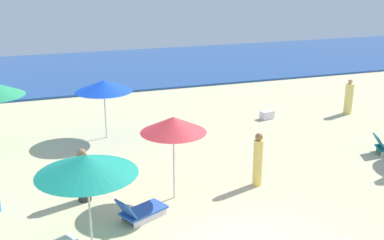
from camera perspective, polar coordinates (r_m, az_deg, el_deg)
The scene contains 10 objects.
ocean at distance 32.73m, azimuth -11.43°, elevation 6.08°, with size 60.00×13.68×0.12m, color #204990.
umbrella_1 at distance 13.35m, azimuth -2.27°, elevation -0.58°, with size 1.91×1.91×2.53m.
lounge_chair_1_0 at distance 13.06m, azimuth -6.27°, elevation -10.90°, with size 1.51×1.16×0.73m.
umbrella_3 at distance 18.81m, azimuth -10.64°, elevation 4.07°, with size 2.27×2.27×2.36m.
umbrella_4 at distance 11.35m, azimuth -12.66°, elevation -5.28°, with size 2.43×2.43×2.38m.
beachgoer_0 at distance 23.25m, azimuth 18.44°, elevation 2.55°, with size 0.45×0.45×1.64m.
beachgoer_1 at distance 14.84m, azimuth 7.98°, elevation -4.85°, with size 0.42×0.42×1.72m.
beachgoer_3 at distance 14.12m, azimuth -13.00°, elevation -6.71°, with size 0.54×0.54×1.63m.
cooler_box_0 at distance 19.38m, azimuth -1.48°, elevation -1.20°, with size 0.47×0.32×0.39m, color red.
cooler_box_1 at distance 21.68m, azimuth 9.05°, elevation 0.61°, with size 0.58×0.38×0.36m, color white.
Camera 1 is at (-4.30, -8.64, 6.49)m, focal length 44.09 mm.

